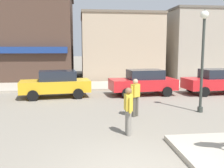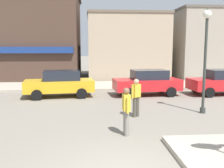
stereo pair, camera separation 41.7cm
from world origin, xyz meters
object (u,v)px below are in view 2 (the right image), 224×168
at_px(lamp_post, 206,46).
at_px(pedestrian_crossing_near, 126,110).
at_px(parked_car_second, 147,82).
at_px(parked_car_third, 222,82).
at_px(pedestrian_crossing_far, 136,97).
at_px(parked_car_nearest, 60,83).

height_order(lamp_post, pedestrian_crossing_near, lamp_post).
distance_m(parked_car_second, parked_car_third, 4.67).
bearing_deg(pedestrian_crossing_far, pedestrian_crossing_near, -107.52).
bearing_deg(parked_car_third, parked_car_nearest, 179.81).
relative_size(parked_car_nearest, parked_car_third, 1.02).
bearing_deg(parked_car_third, lamp_post, -125.48).
distance_m(pedestrian_crossing_near, pedestrian_crossing_far, 2.42).
relative_size(lamp_post, parked_car_nearest, 1.09).
distance_m(parked_car_second, pedestrian_crossing_far, 5.14).
relative_size(parked_car_third, pedestrian_crossing_near, 2.55).
height_order(parked_car_third, pedestrian_crossing_far, pedestrian_crossing_far).
distance_m(lamp_post, pedestrian_crossing_far, 3.75).
bearing_deg(pedestrian_crossing_far, parked_car_nearest, 127.73).
xyz_separation_m(parked_car_second, pedestrian_crossing_far, (-1.55, -4.90, 0.06)).
height_order(lamp_post, parked_car_second, lamp_post).
relative_size(parked_car_second, pedestrian_crossing_far, 2.57).
bearing_deg(parked_car_second, parked_car_third, -1.66).
bearing_deg(lamp_post, pedestrian_crossing_far, -173.15).
xyz_separation_m(lamp_post, pedestrian_crossing_near, (-3.81, -2.68, -2.09)).
bearing_deg(pedestrian_crossing_near, lamp_post, 35.06).
bearing_deg(parked_car_third, pedestrian_crossing_far, -142.53).
height_order(parked_car_nearest, pedestrian_crossing_far, pedestrian_crossing_far).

